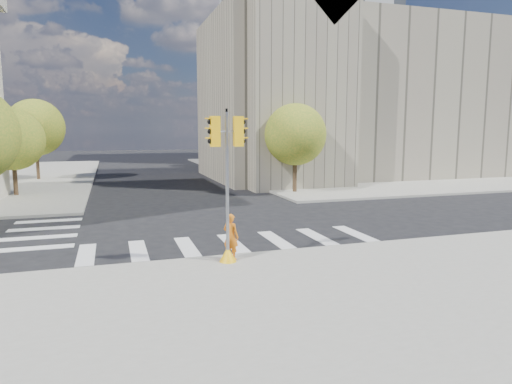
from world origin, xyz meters
The scene contains 14 objects.
ground centered at (0.00, 0.00, 0.00)m, with size 160.00×160.00×0.00m, color black.
sidewalk_near centered at (0.00, -11.00, 0.07)m, with size 30.00×14.00×0.15m, color gray.
sidewalk_far_right centered at (20.00, 26.00, 0.07)m, with size 28.00×40.00×0.15m, color gray.
civic_building centered at (15.59, 19.12, 7.26)m, with size 26.00×16.00×19.39m.
office_tower centered at (22.00, 42.00, 15.00)m, with size 20.00×18.00×30.00m, color #9EA0A3.
tree_lw_mid centered at (-10.50, 14.00, 3.76)m, with size 4.00×4.00×5.77m.
tree_lw_far centered at (-10.50, 24.00, 4.54)m, with size 4.80×4.80×6.95m.
tree_re_near centered at (7.50, 10.00, 4.05)m, with size 4.20×4.20×6.16m.
tree_re_mid centered at (7.50, 22.00, 4.35)m, with size 4.60×4.60×6.66m.
tree_re_far centered at (7.50, 34.00, 3.87)m, with size 4.00×4.00×5.88m.
lamp_near centered at (8.00, 14.00, 4.58)m, with size 0.35×0.18×8.11m.
lamp_far centered at (8.00, 28.00, 4.58)m, with size 0.35×0.18×8.11m.
traffic_signal centered at (-1.01, -4.84, 2.26)m, with size 1.07×0.56×4.93m.
photographer centered at (-0.85, -4.60, 0.92)m, with size 0.56×0.37×1.54m, color orange.
Camera 1 is at (-4.53, -18.87, 4.46)m, focal length 32.00 mm.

